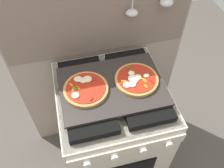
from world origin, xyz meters
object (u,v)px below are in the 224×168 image
Objects in this scene: stove at (112,130)px; pizza_right at (136,79)px; baking_tray at (112,86)px; pizza_left at (86,89)px.

stove is 0.50m from pizza_right.
baking_tray is 2.36× the size of pizza_right.
stove is at bearing -1.53° from pizza_left.
pizza_left is at bearing 179.13° from pizza_right.
pizza_right is (0.13, -0.00, 0.02)m from baking_tray.
baking_tray is at bearing 90.00° from stove.
stove is 3.94× the size of pizza_right.
baking_tray is at bearing -0.84° from pizza_left.
stove is 1.67× the size of baking_tray.
pizza_left is at bearing 179.16° from baking_tray.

